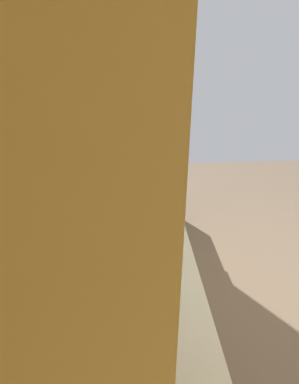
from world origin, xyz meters
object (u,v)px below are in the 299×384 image
(bowl, at_px, (162,298))
(microwave, at_px, (132,200))
(oven_range, at_px, (132,181))
(kettle, at_px, (145,167))

(bowl, bearing_deg, microwave, 10.06)
(oven_range, distance_m, microwave, 1.72)
(microwave, height_order, kettle, microwave)
(microwave, bearing_deg, oven_range, -0.45)
(microwave, height_order, bowl, microwave)
(bowl, height_order, kettle, kettle)
(microwave, bearing_deg, bowl, -169.94)
(oven_range, xyz_separation_m, kettle, (-0.85, -0.12, 0.52))
(oven_range, xyz_separation_m, bowl, (-2.35, -0.12, 0.47))
(microwave, xyz_separation_m, bowl, (-0.74, -0.13, -0.14))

